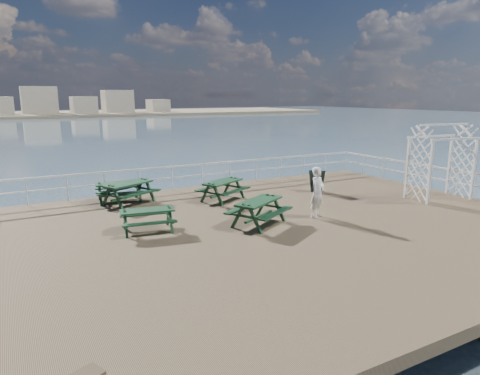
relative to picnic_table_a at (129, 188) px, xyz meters
name	(u,v)px	position (x,y,z in m)	size (l,w,h in m)	color
ground	(285,228)	(3.83, -5.25, -0.76)	(18.00, 14.00, 0.30)	brown
sea_backdrop	(77,110)	(16.37, 128.82, -1.11)	(300.00, 300.00, 9.20)	#3A4D62
railing	(245,185)	(3.76, -2.68, 0.27)	(17.77, 13.76, 1.10)	white
picnic_table_a	(129,188)	(0.00, 0.00, 0.00)	(2.44, 2.27, 0.95)	#15391F
picnic_table_b	(119,187)	(-0.24, 0.55, -0.04)	(1.98, 1.68, 0.88)	#15391F
picnic_table_c	(223,186)	(3.50, -1.27, -0.03)	(2.33, 2.18, 0.90)	#15391F
picnic_table_d	(147,215)	(-0.39, -3.80, -0.10)	(1.84, 1.59, 0.80)	#15391F
picnic_table_e	(259,207)	(3.05, -4.84, -0.01)	(2.42, 2.27, 0.93)	#15391F
trellis_arbor	(441,166)	(11.43, -5.30, 0.76)	(2.64, 1.65, 3.08)	white
sandwich_board	(317,181)	(7.85, -1.86, -0.14)	(0.59, 0.44, 0.97)	black
person	(318,192)	(5.29, -5.08, 0.28)	(0.65, 0.43, 1.78)	white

